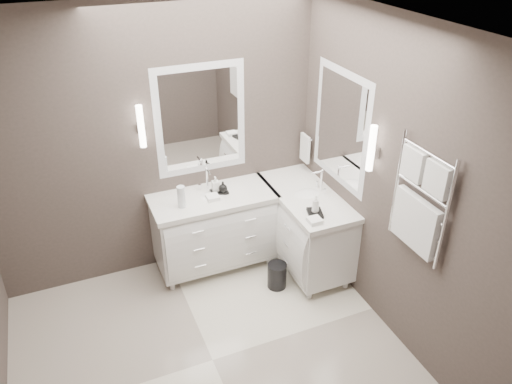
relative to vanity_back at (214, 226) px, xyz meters
name	(u,v)px	position (x,y,z in m)	size (l,w,h in m)	color
floor	(213,360)	(-0.45, -1.23, -0.49)	(3.20, 3.00, 0.01)	silver
ceiling	(192,32)	(-0.45, -1.23, 2.22)	(3.20, 3.00, 0.01)	white
wall_back	(156,146)	(-0.45, 0.28, 0.86)	(3.20, 0.01, 2.70)	#433A36
wall_right	(392,185)	(1.15, -1.23, 0.86)	(0.01, 3.00, 2.70)	#433A36
vanity_back	(214,226)	(0.00, 0.00, 0.00)	(1.24, 0.59, 0.97)	white
vanity_right	(305,224)	(0.88, -0.33, 0.00)	(0.59, 1.24, 0.97)	white
mirror_back	(201,120)	(0.00, 0.26, 1.06)	(0.90, 0.02, 1.10)	white
mirror_right	(341,128)	(1.14, -0.43, 1.06)	(0.02, 0.90, 1.10)	white
sconce_back	(141,127)	(-0.58, 0.20, 1.11)	(0.06, 0.06, 0.40)	white
sconce_right	(371,149)	(1.08, -1.01, 1.11)	(0.06, 0.06, 0.40)	white
towel_bar_corner	(305,148)	(1.09, 0.13, 0.63)	(0.03, 0.22, 0.30)	white
towel_ladder	(419,205)	(1.10, -1.63, 0.91)	(0.06, 0.58, 0.90)	white
waste_bin	(277,275)	(0.45, -0.58, -0.35)	(0.19, 0.19, 0.27)	black
amenity_tray_back	(219,192)	(0.08, 0.03, 0.38)	(0.17, 0.12, 0.02)	black
amenity_tray_right	(315,213)	(0.77, -0.69, 0.38)	(0.13, 0.18, 0.03)	black
water_bottle	(181,197)	(-0.33, -0.09, 0.47)	(0.08, 0.08, 0.22)	silver
soap_bottle_a	(215,184)	(0.05, 0.05, 0.47)	(0.07, 0.07, 0.15)	white
soap_bottle_b	(223,187)	(0.11, 0.00, 0.44)	(0.09, 0.09, 0.11)	black
soap_bottle_c	(316,204)	(0.77, -0.69, 0.48)	(0.07, 0.07, 0.17)	white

